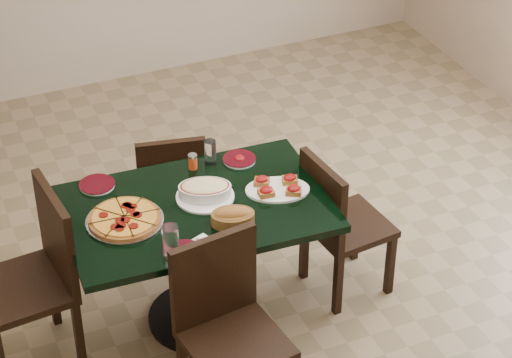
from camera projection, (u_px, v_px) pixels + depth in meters
name	position (u px, v px, depth m)	size (l,w,h in m)	color
floor	(263.00, 303.00, 5.45)	(5.50, 5.50, 0.00)	olive
main_table	(197.00, 235.00, 5.02)	(1.34, 0.91, 0.75)	black
chair_far	(171.00, 187.00, 5.58)	(0.45, 0.45, 0.81)	black
chair_near	(226.00, 320.00, 4.57)	(0.48, 0.48, 0.93)	black
chair_right	(337.00, 220.00, 5.27)	(0.44, 0.44, 0.86)	black
chair_left	(38.00, 270.00, 4.83)	(0.49, 0.49, 0.97)	black
pepperoni_pizza	(125.00, 219.00, 4.80)	(0.38, 0.38, 0.04)	#BAB9C0
lasagna_casserole	(205.00, 190.00, 4.95)	(0.31, 0.29, 0.09)	white
bread_basket	(233.00, 217.00, 4.78)	(0.24, 0.20, 0.09)	brown
bruschetta_platter	(278.00, 187.00, 5.01)	(0.38, 0.32, 0.05)	white
side_plate_near	(185.00, 252.00, 4.61)	(0.17, 0.17, 0.02)	white
side_plate_far_r	(239.00, 159.00, 5.24)	(0.18, 0.18, 0.03)	white
side_plate_far_l	(97.00, 185.00, 5.05)	(0.18, 0.18, 0.02)	white
napkin_setting	(202.00, 247.00, 4.65)	(0.19, 0.19, 0.01)	white
water_glass_a	(210.00, 152.00, 5.19)	(0.06, 0.06, 0.13)	white
water_glass_b	(171.00, 242.00, 4.55)	(0.08, 0.08, 0.17)	white
pepper_shaker	(193.00, 161.00, 5.16)	(0.05, 0.05, 0.08)	#C74015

